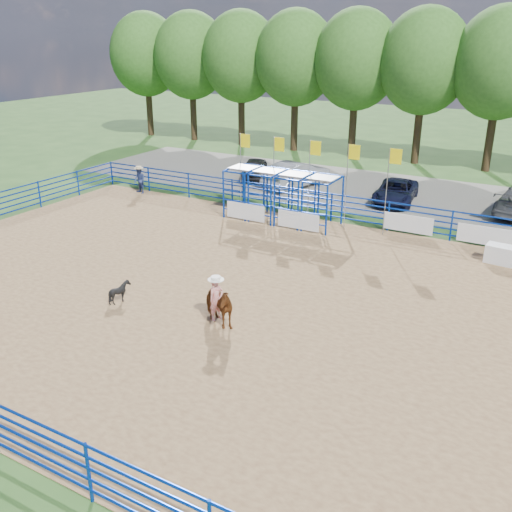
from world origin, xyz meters
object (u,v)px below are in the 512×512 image
object	(u,v)px
spectator_cowboy	(140,180)
car_c	(396,191)
horse_and_rider	(216,301)
announcer_table	(504,255)
car_a	(254,169)
car_b	(296,174)
calf	(120,292)

from	to	relation	value
spectator_cowboy	car_c	distance (m)	15.12
horse_and_rider	spectator_cowboy	xyz separation A→B (m)	(-13.16, 11.57, -0.04)
spectator_cowboy	horse_and_rider	bearing A→B (deg)	-41.32
announcer_table	car_c	xyz separation A→B (m)	(-6.75, 6.89, 0.23)
car_a	car_b	xyz separation A→B (m)	(3.37, -0.54, 0.16)
horse_and_rider	car_a	world-z (taller)	horse_and_rider
announcer_table	calf	world-z (taller)	calf
spectator_cowboy	car_b	size ratio (longest dim) A/B	0.34
car_b	horse_and_rider	bearing A→B (deg)	124.13
car_c	calf	bearing A→B (deg)	-112.47
car_c	car_a	bearing A→B (deg)	167.43
horse_and_rider	announcer_table	bearing A→B (deg)	54.15
car_c	car_b	bearing A→B (deg)	169.47
announcer_table	car_c	distance (m)	9.65
car_b	announcer_table	bearing A→B (deg)	167.65
announcer_table	car_a	size ratio (longest dim) A/B	0.39
car_a	car_c	xyz separation A→B (m)	(9.85, -0.90, -0.01)
spectator_cowboy	car_c	xyz separation A→B (m)	(13.96, 5.78, -0.20)
horse_and_rider	car_b	size ratio (longest dim) A/B	0.51
announcer_table	spectator_cowboy	distance (m)	20.75
car_a	car_b	bearing A→B (deg)	-30.42
horse_and_rider	car_c	xyz separation A→B (m)	(0.81, 17.35, -0.25)
car_b	car_c	bearing A→B (deg)	-166.83
announcer_table	spectator_cowboy	world-z (taller)	spectator_cowboy
calf	car_b	bearing A→B (deg)	-25.64
announcer_table	horse_and_rider	xyz separation A→B (m)	(-7.56, -10.46, 0.48)
car_b	spectator_cowboy	bearing A→B (deg)	55.77
horse_and_rider	calf	xyz separation A→B (m)	(-3.97, -0.32, -0.47)
horse_and_rider	car_a	bearing A→B (deg)	116.36
calf	car_b	xyz separation A→B (m)	(-1.71, 18.03, 0.38)
horse_and_rider	spectator_cowboy	size ratio (longest dim) A/B	1.52
spectator_cowboy	car_b	world-z (taller)	spectator_cowboy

